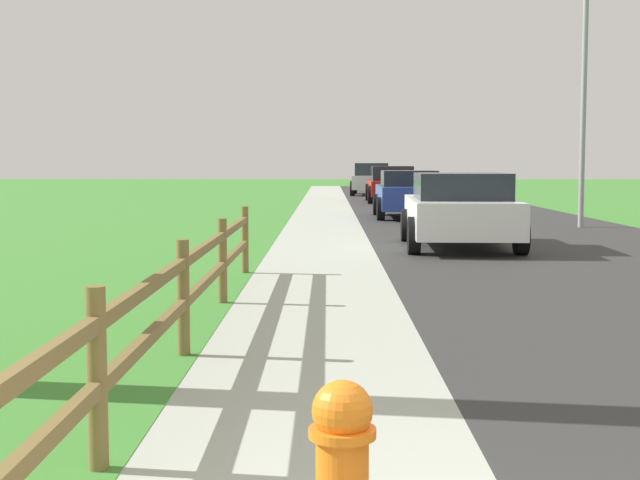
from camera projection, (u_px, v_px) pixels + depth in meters
name	position (u px, v px, depth m)	size (l,w,h in m)	color
ground_plane	(356.00, 216.00, 27.52)	(120.00, 120.00, 0.00)	#3F8531
road_asphalt	(460.00, 213.00, 29.48)	(7.00, 66.00, 0.01)	#313131
curb_concrete	(264.00, 212.00, 29.53)	(6.00, 66.00, 0.01)	#ACB2A4
grass_verge	(219.00, 212.00, 29.54)	(5.00, 66.00, 0.00)	#3F8531
rail_fence	(183.00, 288.00, 7.63)	(0.11, 11.59, 1.01)	brown
parked_suv_white	(460.00, 210.00, 17.30)	(2.27, 4.43, 1.46)	white
parked_car_blue	(409.00, 194.00, 26.77)	(2.07, 4.24, 1.42)	navy
parked_car_red	(392.00, 184.00, 37.36)	(2.17, 5.02, 1.51)	maroon
parked_car_silver	(372.00, 179.00, 45.52)	(2.36, 5.07, 1.62)	#B7BABF
street_lamp	(589.00, 70.00, 22.47)	(1.17, 0.20, 6.76)	gray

